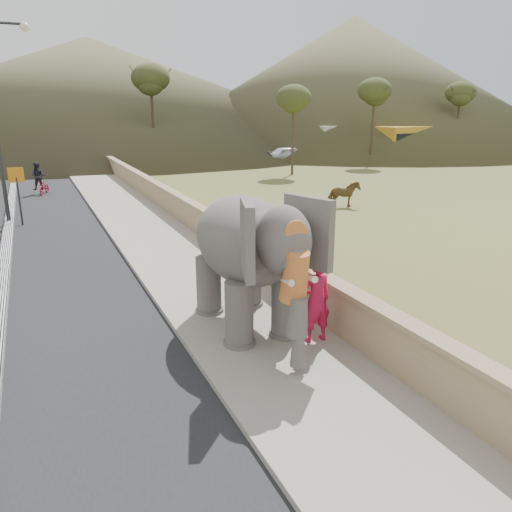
{
  "coord_description": "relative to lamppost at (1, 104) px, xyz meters",
  "views": [
    {
      "loc": [
        -3.94,
        -6.0,
        4.7
      ],
      "look_at": [
        0.2,
        3.21,
        1.7
      ],
      "focal_mm": 35.0,
      "sensor_mm": 36.0,
      "label": 1
    }
  ],
  "objects": [
    {
      "name": "bus_orange",
      "position": [
        35.42,
        14.86,
        -3.32
      ],
      "size": [
        11.21,
        3.71,
        3.1
      ],
      "primitive_type": "cube",
      "rotation": [
        0.0,
        0.0,
        1.68
      ],
      "color": "gold",
      "rests_on": "ground"
    },
    {
      "name": "trees",
      "position": [
        6.05,
        12.46,
        -0.8
      ],
      "size": [
        47.41,
        41.64,
        9.69
      ],
      "color": "#473828",
      "rests_on": "ground"
    },
    {
      "name": "hill_right",
      "position": [
        40.69,
        35.26,
        3.13
      ],
      "size": [
        56.0,
        56.0,
        16.0
      ],
      "primitive_type": "cone",
      "color": "brown",
      "rests_on": "ground"
    },
    {
      "name": "lamppost",
      "position": [
        0.0,
        0.0,
        0.0
      ],
      "size": [
        1.76,
        0.36,
        8.0
      ],
      "color": "#333237",
      "rests_on": "ground"
    },
    {
      "name": "motorcyclist",
      "position": [
        1.23,
        7.79,
        -4.16
      ],
      "size": [
        1.19,
        1.7,
        1.82
      ],
      "color": "maroon",
      "rests_on": "ground"
    },
    {
      "name": "walkway",
      "position": [
        4.69,
        -6.74,
        -4.8
      ],
      "size": [
        3.0,
        120.0,
        0.15
      ],
      "primitive_type": "cube",
      "color": "#9E9687",
      "rests_on": "ground"
    },
    {
      "name": "road",
      "position": [
        -0.31,
        -6.74,
        -4.86
      ],
      "size": [
        7.0,
        120.0,
        0.03
      ],
      "primitive_type": "cube",
      "color": "black",
      "rests_on": "ground"
    },
    {
      "name": "ground",
      "position": [
        4.69,
        -16.74,
        -4.87
      ],
      "size": [
        160.0,
        160.0,
        0.0
      ],
      "primitive_type": "plane",
      "color": "olive",
      "rests_on": "ground"
    },
    {
      "name": "hill_far",
      "position": [
        9.69,
        53.26,
        2.13
      ],
      "size": [
        80.0,
        80.0,
        14.0
      ],
      "primitive_type": "cone",
      "color": "brown",
      "rests_on": "ground"
    },
    {
      "name": "signboard",
      "position": [
        0.19,
        -0.23,
        -3.23
      ],
      "size": [
        0.6,
        0.08,
        2.4
      ],
      "color": "#2D2D33",
      "rests_on": "ground"
    },
    {
      "name": "distant_car",
      "position": [
        22.11,
        17.3,
        -4.15
      ],
      "size": [
        4.33,
        1.96,
        1.44
      ],
      "primitive_type": "imported",
      "rotation": [
        0.0,
        0.0,
        1.51
      ],
      "color": "silver",
      "rests_on": "ground"
    },
    {
      "name": "bus_white",
      "position": [
        31.21,
        18.54,
        -3.32
      ],
      "size": [
        11.07,
        2.85,
        3.1
      ],
      "primitive_type": "cube",
      "rotation": [
        0.0,
        0.0,
        1.54
      ],
      "color": "silver",
      "rests_on": "ground"
    },
    {
      "name": "parapet",
      "position": [
        6.34,
        -6.74,
        -4.32
      ],
      "size": [
        0.3,
        120.0,
        1.1
      ],
      "primitive_type": "cube",
      "color": "tan",
      "rests_on": "ground"
    },
    {
      "name": "median",
      "position": [
        -0.31,
        -6.74,
        -4.76
      ],
      "size": [
        0.35,
        120.0,
        0.22
      ],
      "primitive_type": "cube",
      "color": "black",
      "rests_on": "ground"
    },
    {
      "name": "elephant_and_man",
      "position": [
        4.71,
        -13.4,
        -3.25
      ],
      "size": [
        2.29,
        4.08,
        2.96
      ],
      "color": "slate",
      "rests_on": "ground"
    },
    {
      "name": "cow",
      "position": [
        14.57,
        -2.44,
        -4.23
      ],
      "size": [
        1.6,
        0.9,
        1.28
      ],
      "primitive_type": "imported",
      "rotation": [
        0.0,
        0.0,
        1.43
      ],
      "color": "brown",
      "rests_on": "ground"
    }
  ]
}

